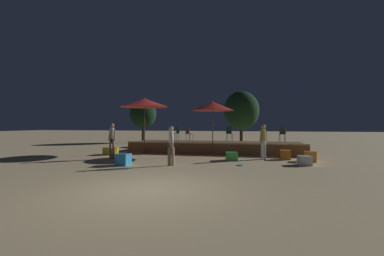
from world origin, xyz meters
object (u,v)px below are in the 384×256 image
person_0 (171,145)px  bistro_chair_2 (282,132)px  patio_umbrella_1 (213,106)px  background_tree_0 (143,114)px  cube_seat_4 (123,159)px  person_2 (112,139)px  bistro_chair_0 (229,132)px  background_tree_1 (241,111)px  frisbee_disc (240,165)px  bistro_chair_3 (188,132)px  bistro_chair_1 (177,132)px  cube_seat_5 (111,151)px  person_1 (263,140)px  patio_umbrella_0 (145,103)px  cube_seat_0 (310,157)px  cube_seat_1 (305,160)px  cube_seat_2 (285,155)px  cube_seat_3 (232,156)px

person_0 → bistro_chair_2: bearing=-162.0°
patio_umbrella_1 → background_tree_0: (-7.99, 8.79, 0.00)m
cube_seat_4 → person_2: person_2 is taller
bistro_chair_0 → background_tree_1: bearing=66.4°
person_2 → frisbee_disc: person_2 is taller
bistro_chair_3 → background_tree_0: (-6.32, 7.60, 1.49)m
bistro_chair_1 → patio_umbrella_1: bearing=7.6°
person_2 → background_tree_0: 11.95m
cube_seat_4 → person_0: (1.99, 0.36, 0.63)m
bistro_chair_1 → cube_seat_4: bearing=-49.8°
patio_umbrella_1 → background_tree_0: background_tree_0 is taller
cube_seat_4 → patio_umbrella_1: bearing=53.4°
cube_seat_5 → person_1: 8.43m
person_1 → cube_seat_5: bearing=48.8°
person_0 → person_2: 3.75m
bistro_chair_3 → bistro_chair_0: bearing=-123.0°
person_2 → frisbee_disc: 6.43m
cube_seat_5 → person_0: size_ratio=0.47×
bistro_chair_3 → background_tree_1: 8.63m
person_1 → background_tree_1: bearing=-32.3°
bistro_chair_3 → frisbee_disc: size_ratio=3.53×
background_tree_0 → person_0: bearing=-61.7°
patio_umbrella_0 → person_0: size_ratio=2.03×
cube_seat_0 → person_2: (-9.44, -1.23, 0.74)m
background_tree_1 → person_2: bearing=-116.8°
person_0 → background_tree_1: size_ratio=0.35×
cube_seat_1 → frisbee_disc: cube_seat_1 is taller
cube_seat_1 → frisbee_disc: bearing=-164.1°
cube_seat_2 → bistro_chair_1: (-6.38, 2.85, 1.01)m
frisbee_disc → background_tree_0: 15.69m
person_0 → bistro_chair_1: person_0 is taller
frisbee_disc → person_2: bearing=173.4°
bistro_chair_1 → bistro_chair_3: 1.29m
cube_seat_0 → cube_seat_4: 8.44m
cube_seat_2 → person_0: bearing=-147.9°
background_tree_1 → bistro_chair_2: bearing=-69.4°
cube_seat_1 → person_2: size_ratio=0.32×
cube_seat_1 → bistro_chair_1: 8.36m
bistro_chair_0 → bistro_chair_2: bearing=-20.3°
cube_seat_3 → cube_seat_4: (-4.33, -2.50, 0.05)m
patio_umbrella_0 → frisbee_disc: bearing=-30.4°
cube_seat_4 → bistro_chair_2: size_ratio=0.59×
patio_umbrella_0 → bistro_chair_0: patio_umbrella_0 is taller
bistro_chair_0 → background_tree_0: bearing=122.9°
patio_umbrella_0 → patio_umbrella_1: size_ratio=1.09×
patio_umbrella_0 → cube_seat_3: patio_umbrella_0 is taller
cube_seat_3 → person_0: 3.25m
person_0 → frisbee_disc: person_0 is taller
person_0 → bistro_chair_2: size_ratio=1.83×
patio_umbrella_1 → bistro_chair_1: 3.65m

